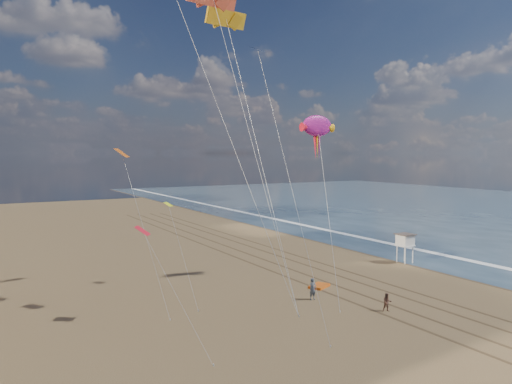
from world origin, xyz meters
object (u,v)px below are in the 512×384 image
kite_flyer_a (313,289)px  kite_flyer_b (387,302)px  show_kite (317,126)px  lifeguard_stand (405,240)px  grounded_kite (319,286)px

kite_flyer_a → kite_flyer_b: 6.85m
show_kite → kite_flyer_b: (-1.98, -12.65, -15.45)m
show_kite → kite_flyer_b: 20.07m
lifeguard_stand → show_kite: size_ratio=0.18×
lifeguard_stand → kite_flyer_b: 20.36m
show_kite → kite_flyer_b: bearing=-98.9°
lifeguard_stand → grounded_kite: (-15.99, -3.83, -2.63)m
lifeguard_stand → kite_flyer_a: lifeguard_stand is taller
lifeguard_stand → kite_flyer_a: bearing=-160.1°
grounded_kite → kite_flyer_b: (0.32, -9.02, 0.67)m
grounded_kite → lifeguard_stand: bearing=-12.7°
grounded_kite → kite_flyer_b: kite_flyer_b is taller
kite_flyer_a → kite_flyer_b: (3.42, -5.94, -0.20)m
show_kite → kite_flyer_a: bearing=-128.8°
lifeguard_stand → grounded_kite: 16.65m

